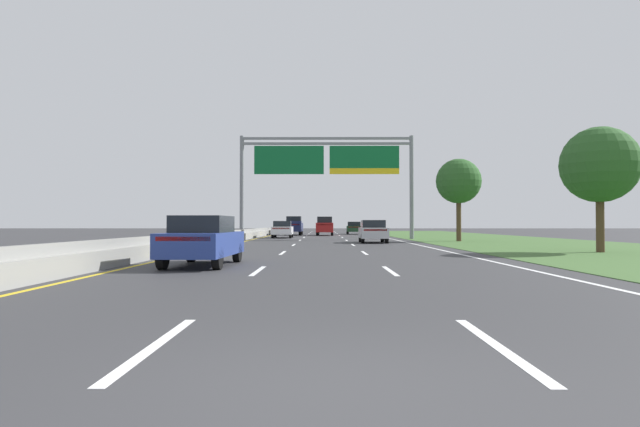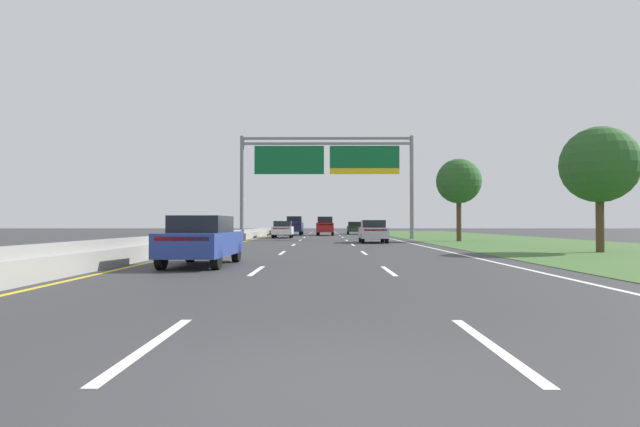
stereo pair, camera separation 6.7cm
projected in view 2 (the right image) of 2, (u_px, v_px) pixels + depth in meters
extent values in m
plane|color=#333335|center=(323.00, 241.00, 39.17)|extent=(220.00, 220.00, 0.00)
cube|color=white|center=(151.00, 345.00, 5.69)|extent=(0.14, 3.00, 0.01)
cube|color=white|center=(257.00, 271.00, 14.68)|extent=(0.14, 3.00, 0.01)
cube|color=white|center=(282.00, 253.00, 23.68)|extent=(0.14, 3.00, 0.01)
cube|color=white|center=(294.00, 245.00, 32.68)|extent=(0.14, 3.00, 0.01)
cube|color=white|center=(300.00, 240.00, 41.68)|extent=(0.14, 3.00, 0.01)
cube|color=white|center=(304.00, 237.00, 50.68)|extent=(0.14, 3.00, 0.01)
cube|color=white|center=(307.00, 235.00, 59.67)|extent=(0.14, 3.00, 0.01)
cube|color=white|center=(309.00, 234.00, 68.67)|extent=(0.14, 3.00, 0.01)
cube|color=white|center=(311.00, 233.00, 77.67)|extent=(0.14, 3.00, 0.01)
cube|color=white|center=(312.00, 232.00, 86.67)|extent=(0.14, 3.00, 0.01)
cube|color=white|center=(492.00, 346.00, 5.66)|extent=(0.14, 3.00, 0.01)
cube|color=white|center=(389.00, 271.00, 14.66)|extent=(0.14, 3.00, 0.01)
cube|color=white|center=(364.00, 253.00, 23.66)|extent=(0.14, 3.00, 0.01)
cube|color=white|center=(353.00, 245.00, 32.65)|extent=(0.14, 3.00, 0.01)
cube|color=white|center=(347.00, 240.00, 41.65)|extent=(0.14, 3.00, 0.01)
cube|color=white|center=(343.00, 237.00, 50.65)|extent=(0.14, 3.00, 0.01)
cube|color=white|center=(340.00, 235.00, 59.65)|extent=(0.14, 3.00, 0.01)
cube|color=white|center=(338.00, 234.00, 68.65)|extent=(0.14, 3.00, 0.01)
cube|color=white|center=(336.00, 233.00, 77.64)|extent=(0.14, 3.00, 0.01)
cube|color=white|center=(335.00, 232.00, 86.64)|extent=(0.14, 3.00, 0.01)
cube|color=white|center=(402.00, 241.00, 39.12)|extent=(0.16, 106.00, 0.01)
cube|color=gold|center=(245.00, 241.00, 39.21)|extent=(0.16, 106.00, 0.01)
cube|color=#3D602D|center=(510.00, 241.00, 39.06)|extent=(14.00, 110.00, 0.02)
cube|color=gray|center=(235.00, 238.00, 39.22)|extent=(0.60, 110.00, 0.55)
cube|color=gray|center=(235.00, 232.00, 39.23)|extent=(0.25, 110.00, 0.30)
cylinder|color=gray|center=(242.00, 187.00, 45.33)|extent=(0.36, 0.36, 8.94)
cylinder|color=gray|center=(412.00, 187.00, 45.22)|extent=(0.36, 0.36, 8.94)
cube|color=gray|center=(327.00, 138.00, 45.36)|extent=(14.70, 0.24, 0.20)
cube|color=gray|center=(327.00, 144.00, 45.35)|extent=(14.70, 0.24, 0.20)
cube|color=#0C602D|center=(289.00, 160.00, 45.16)|extent=(6.00, 0.12, 2.44)
cube|color=#0C602D|center=(365.00, 157.00, 45.12)|extent=(6.00, 0.12, 1.94)
cube|color=yellow|center=(365.00, 171.00, 45.10)|extent=(6.00, 0.12, 0.50)
cube|color=#161E47|center=(294.00, 227.00, 61.70)|extent=(2.03, 5.41, 1.00)
cube|color=black|center=(295.00, 220.00, 62.57)|extent=(1.73, 1.91, 0.78)
cube|color=#B21414|center=(293.00, 225.00, 59.05)|extent=(1.68, 0.09, 0.12)
cube|color=#161E47|center=(293.00, 222.00, 59.98)|extent=(2.01, 1.96, 0.20)
cylinder|color=black|center=(288.00, 231.00, 63.54)|extent=(0.30, 0.84, 0.84)
cylinder|color=black|center=(302.00, 231.00, 63.51)|extent=(0.30, 0.84, 0.84)
cylinder|color=black|center=(286.00, 232.00, 59.87)|extent=(0.30, 0.84, 0.84)
cylinder|color=black|center=(300.00, 232.00, 59.84)|extent=(0.30, 0.84, 0.84)
cube|color=#193D23|center=(354.00, 229.00, 65.99)|extent=(1.94, 4.45, 0.72)
cube|color=black|center=(354.00, 224.00, 65.96)|extent=(1.63, 2.34, 0.52)
cube|color=#B21414|center=(355.00, 227.00, 63.84)|extent=(1.53, 0.12, 0.12)
cylinder|color=black|center=(348.00, 231.00, 67.51)|extent=(0.24, 0.67, 0.66)
cylinder|color=black|center=(360.00, 231.00, 67.45)|extent=(0.24, 0.67, 0.66)
cylinder|color=black|center=(348.00, 232.00, 64.52)|extent=(0.24, 0.67, 0.66)
cylinder|color=black|center=(361.00, 232.00, 64.46)|extent=(0.24, 0.67, 0.66)
cube|color=navy|center=(202.00, 244.00, 16.57)|extent=(1.93, 4.45, 0.72)
cube|color=black|center=(202.00, 224.00, 16.54)|extent=(1.62, 2.34, 0.52)
cube|color=#B21414|center=(182.00, 239.00, 14.42)|extent=(1.53, 0.12, 0.12)
cylinder|color=black|center=(190.00, 252.00, 18.09)|extent=(0.24, 0.67, 0.66)
cylinder|color=black|center=(236.00, 253.00, 18.04)|extent=(0.24, 0.67, 0.66)
cylinder|color=black|center=(161.00, 258.00, 15.10)|extent=(0.24, 0.67, 0.66)
cylinder|color=black|center=(216.00, 258.00, 15.05)|extent=(0.24, 0.67, 0.66)
cube|color=silver|center=(283.00, 230.00, 48.94)|extent=(1.87, 4.42, 0.72)
cube|color=black|center=(283.00, 224.00, 48.90)|extent=(1.59, 2.32, 0.52)
cube|color=#B21414|center=(281.00, 228.00, 46.78)|extent=(1.53, 0.10, 0.12)
cylinder|color=black|center=(276.00, 234.00, 50.42)|extent=(0.23, 0.66, 0.66)
cylinder|color=black|center=(292.00, 234.00, 50.43)|extent=(0.23, 0.66, 0.66)
cylinder|color=black|center=(273.00, 235.00, 47.43)|extent=(0.23, 0.66, 0.66)
cylinder|color=black|center=(291.00, 235.00, 47.44)|extent=(0.23, 0.66, 0.66)
cube|color=maroon|center=(325.00, 227.00, 59.32)|extent=(2.01, 4.74, 1.05)
cube|color=black|center=(325.00, 220.00, 59.19)|extent=(1.71, 3.04, 0.68)
cube|color=#B21414|center=(325.00, 225.00, 57.02)|extent=(1.60, 0.12, 0.12)
cylinder|color=black|center=(319.00, 232.00, 60.94)|extent=(0.28, 0.77, 0.76)
cylinder|color=black|center=(333.00, 232.00, 60.88)|extent=(0.28, 0.77, 0.76)
cylinder|color=black|center=(318.00, 232.00, 57.74)|extent=(0.28, 0.77, 0.76)
cylinder|color=black|center=(332.00, 232.00, 57.69)|extent=(0.28, 0.77, 0.76)
cube|color=#B2B5BA|center=(373.00, 233.00, 36.60)|extent=(1.90, 4.43, 0.72)
cube|color=black|center=(373.00, 224.00, 36.56)|extent=(1.61, 2.33, 0.52)
cube|color=#B21414|center=(375.00, 230.00, 34.45)|extent=(1.53, 0.11, 0.12)
cylinder|color=black|center=(360.00, 237.00, 38.11)|extent=(0.23, 0.66, 0.66)
cylinder|color=black|center=(382.00, 237.00, 38.07)|extent=(0.23, 0.66, 0.66)
cylinder|color=black|center=(363.00, 238.00, 35.12)|extent=(0.23, 0.66, 0.66)
cylinder|color=black|center=(387.00, 239.00, 35.08)|extent=(0.23, 0.66, 0.66)
cylinder|color=#4C3823|center=(600.00, 224.00, 23.93)|extent=(0.36, 0.36, 2.64)
sphere|color=#285623|center=(599.00, 165.00, 23.99)|extent=(3.48, 3.48, 3.48)
cylinder|color=#4C3823|center=(459.00, 220.00, 39.13)|extent=(0.36, 0.36, 3.18)
sphere|color=#285623|center=(459.00, 181.00, 39.19)|extent=(3.35, 3.35, 3.35)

